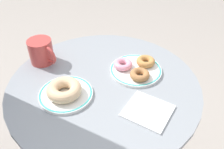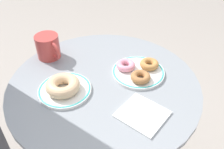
{
  "view_description": "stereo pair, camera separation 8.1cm",
  "coord_description": "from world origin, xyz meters",
  "views": [
    {
      "loc": [
        -0.38,
        -0.51,
        1.32
      ],
      "look_at": [
        0.02,
        -0.02,
        0.81
      ],
      "focal_mm": 39.13,
      "sensor_mm": 36.0,
      "label": 1
    },
    {
      "loc": [
        -0.31,
        -0.56,
        1.32
      ],
      "look_at": [
        0.02,
        -0.02,
        0.81
      ],
      "focal_mm": 39.13,
      "sensor_mm": 36.0,
      "label": 2
    }
  ],
  "objects": [
    {
      "name": "donut_pink_frosted",
      "position": [
        0.1,
        0.02,
        0.79
      ],
      "size": [
        0.1,
        0.1,
        0.02
      ],
      "primitive_type": "torus",
      "rotation": [
        0.0,
        0.0,
        5.47
      ],
      "color": "pink",
      "rests_on": "plate_right"
    },
    {
      "name": "donut_glazed",
      "position": [
        -0.14,
        0.03,
        0.8
      ],
      "size": [
        0.16,
        0.16,
        0.04
      ],
      "primitive_type": "torus",
      "rotation": [
        0.0,
        0.0,
        2.31
      ],
      "color": "#E0B789",
      "rests_on": "plate_left"
    },
    {
      "name": "coffee_mug",
      "position": [
        -0.1,
        0.25,
        0.81
      ],
      "size": [
        0.09,
        0.13,
        0.09
      ],
      "color": "#B73D38",
      "rests_on": "cafe_table"
    },
    {
      "name": "paper_napkin",
      "position": [
        0.02,
        -0.19,
        0.77
      ],
      "size": [
        0.16,
        0.17,
        0.01
      ],
      "primitive_type": "cube",
      "rotation": [
        0.0,
        0.0,
        0.34
      ],
      "color": "white",
      "rests_on": "cafe_table"
    },
    {
      "name": "donut_cinnamon",
      "position": [
        0.11,
        -0.06,
        0.79
      ],
      "size": [
        0.09,
        0.09,
        0.02
      ],
      "primitive_type": "torus",
      "rotation": [
        0.0,
        0.0,
        5.73
      ],
      "color": "#A36B3D",
      "rests_on": "plate_right"
    },
    {
      "name": "cafe_table",
      "position": [
        0.0,
        0.0,
        0.51
      ],
      "size": [
        0.66,
        0.66,
        0.77
      ],
      "color": "gray",
      "rests_on": "ground"
    },
    {
      "name": "plate_right",
      "position": [
        0.13,
        -0.02,
        0.78
      ],
      "size": [
        0.19,
        0.19,
        0.01
      ],
      "color": "white",
      "rests_on": "cafe_table"
    },
    {
      "name": "donut_old_fashioned",
      "position": [
        0.18,
        -0.02,
        0.79
      ],
      "size": [
        0.1,
        0.1,
        0.02
      ],
      "primitive_type": "torus",
      "rotation": [
        0.0,
        0.0,
        3.87
      ],
      "color": "#BC7F42",
      "rests_on": "plate_right"
    },
    {
      "name": "plate_left",
      "position": [
        -0.13,
        0.03,
        0.78
      ],
      "size": [
        0.18,
        0.18,
        0.01
      ],
      "color": "white",
      "rests_on": "cafe_table"
    }
  ]
}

